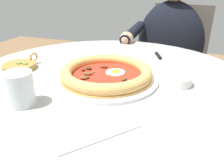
{
  "coord_description": "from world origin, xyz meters",
  "views": [
    {
      "loc": [
        -0.23,
        0.62,
        1.04
      ],
      "look_at": [
        -0.03,
        0.03,
        0.74
      ],
      "focal_mm": 35.62,
      "sensor_mm": 36.0,
      "label": 1
    }
  ],
  "objects_px": {
    "fork_utensil": "(102,139)",
    "ramekin_capers": "(178,80)",
    "water_glass": "(20,91)",
    "diner_person": "(166,73)",
    "dining_table": "(107,129)",
    "olive_pan": "(20,66)",
    "cafe_chair_diner": "(173,60)",
    "pizza_on_plate": "(106,74)",
    "steak_knife": "(156,53)"
  },
  "relations": [
    {
      "from": "fork_utensil",
      "to": "cafe_chair_diner",
      "type": "distance_m",
      "value": 1.19
    },
    {
      "from": "pizza_on_plate",
      "to": "diner_person",
      "type": "relative_size",
      "value": 0.29
    },
    {
      "from": "olive_pan",
      "to": "cafe_chair_diner",
      "type": "bearing_deg",
      "value": -117.95
    },
    {
      "from": "pizza_on_plate",
      "to": "steak_knife",
      "type": "height_order",
      "value": "pizza_on_plate"
    },
    {
      "from": "cafe_chair_diner",
      "to": "pizza_on_plate",
      "type": "bearing_deg",
      "value": 80.47
    },
    {
      "from": "dining_table",
      "to": "pizza_on_plate",
      "type": "xyz_separation_m",
      "value": [
        -0.01,
        0.02,
        0.22
      ]
    },
    {
      "from": "dining_table",
      "to": "fork_utensil",
      "type": "distance_m",
      "value": 0.37
    },
    {
      "from": "dining_table",
      "to": "diner_person",
      "type": "relative_size",
      "value": 0.89
    },
    {
      "from": "water_glass",
      "to": "ramekin_capers",
      "type": "relative_size",
      "value": 1.11
    },
    {
      "from": "olive_pan",
      "to": "cafe_chair_diner",
      "type": "xyz_separation_m",
      "value": [
        -0.48,
        -0.9,
        -0.21
      ]
    },
    {
      "from": "diner_person",
      "to": "cafe_chair_diner",
      "type": "bearing_deg",
      "value": -100.81
    },
    {
      "from": "ramekin_capers",
      "to": "cafe_chair_diner",
      "type": "bearing_deg",
      "value": -85.5
    },
    {
      "from": "water_glass",
      "to": "cafe_chair_diner",
      "type": "xyz_separation_m",
      "value": [
        -0.3,
        -1.11,
        -0.24
      ]
    },
    {
      "from": "pizza_on_plate",
      "to": "water_glass",
      "type": "bearing_deg",
      "value": 54.43
    },
    {
      "from": "water_glass",
      "to": "diner_person",
      "type": "height_order",
      "value": "diner_person"
    },
    {
      "from": "steak_knife",
      "to": "olive_pan",
      "type": "relative_size",
      "value": 1.44
    },
    {
      "from": "steak_knife",
      "to": "water_glass",
      "type": "bearing_deg",
      "value": 64.29
    },
    {
      "from": "water_glass",
      "to": "cafe_chair_diner",
      "type": "relative_size",
      "value": 0.1
    },
    {
      "from": "steak_knife",
      "to": "diner_person",
      "type": "relative_size",
      "value": 0.18
    },
    {
      "from": "diner_person",
      "to": "steak_knife",
      "type": "bearing_deg",
      "value": 88.05
    },
    {
      "from": "water_glass",
      "to": "steak_knife",
      "type": "relative_size",
      "value": 0.44
    },
    {
      "from": "olive_pan",
      "to": "diner_person",
      "type": "height_order",
      "value": "diner_person"
    },
    {
      "from": "cafe_chair_diner",
      "to": "olive_pan",
      "type": "bearing_deg",
      "value": 62.05
    },
    {
      "from": "steak_knife",
      "to": "olive_pan",
      "type": "xyz_separation_m",
      "value": [
        0.44,
        0.33,
        0.01
      ]
    },
    {
      "from": "water_glass",
      "to": "fork_utensil",
      "type": "height_order",
      "value": "water_glass"
    },
    {
      "from": "fork_utensil",
      "to": "diner_person",
      "type": "relative_size",
      "value": 0.13
    },
    {
      "from": "water_glass",
      "to": "ramekin_capers",
      "type": "bearing_deg",
      "value": -145.86
    },
    {
      "from": "fork_utensil",
      "to": "ramekin_capers",
      "type": "bearing_deg",
      "value": -111.55
    },
    {
      "from": "steak_knife",
      "to": "ramekin_capers",
      "type": "relative_size",
      "value": 2.54
    },
    {
      "from": "water_glass",
      "to": "cafe_chair_diner",
      "type": "height_order",
      "value": "cafe_chair_diner"
    },
    {
      "from": "pizza_on_plate",
      "to": "olive_pan",
      "type": "distance_m",
      "value": 0.33
    },
    {
      "from": "water_glass",
      "to": "olive_pan",
      "type": "height_order",
      "value": "water_glass"
    },
    {
      "from": "dining_table",
      "to": "olive_pan",
      "type": "relative_size",
      "value": 7.12
    },
    {
      "from": "dining_table",
      "to": "diner_person",
      "type": "height_order",
      "value": "diner_person"
    },
    {
      "from": "dining_table",
      "to": "ramekin_capers",
      "type": "relative_size",
      "value": 12.49
    },
    {
      "from": "cafe_chair_diner",
      "to": "ramekin_capers",
      "type": "bearing_deg",
      "value": 94.5
    },
    {
      "from": "diner_person",
      "to": "pizza_on_plate",
      "type": "bearing_deg",
      "value": 80.72
    },
    {
      "from": "water_glass",
      "to": "diner_person",
      "type": "distance_m",
      "value": 1.04
    },
    {
      "from": "dining_table",
      "to": "cafe_chair_diner",
      "type": "xyz_separation_m",
      "value": [
        -0.16,
        -0.87,
        0.0
      ]
    },
    {
      "from": "fork_utensil",
      "to": "steak_knife",
      "type": "bearing_deg",
      "value": -91.36
    },
    {
      "from": "pizza_on_plate",
      "to": "diner_person",
      "type": "xyz_separation_m",
      "value": [
        -0.12,
        -0.75,
        -0.27
      ]
    },
    {
      "from": "water_glass",
      "to": "olive_pan",
      "type": "distance_m",
      "value": 0.27
    },
    {
      "from": "ramekin_capers",
      "to": "fork_utensil",
      "type": "relative_size",
      "value": 0.54
    },
    {
      "from": "fork_utensil",
      "to": "cafe_chair_diner",
      "type": "height_order",
      "value": "cafe_chair_diner"
    },
    {
      "from": "pizza_on_plate",
      "to": "fork_utensil",
      "type": "bearing_deg",
      "value": 108.86
    },
    {
      "from": "water_glass",
      "to": "cafe_chair_diner",
      "type": "bearing_deg",
      "value": -105.24
    },
    {
      "from": "ramekin_capers",
      "to": "diner_person",
      "type": "relative_size",
      "value": 0.07
    },
    {
      "from": "ramekin_capers",
      "to": "cafe_chair_diner",
      "type": "relative_size",
      "value": 0.09
    },
    {
      "from": "fork_utensil",
      "to": "water_glass",
      "type": "bearing_deg",
      "value": -14.5
    },
    {
      "from": "cafe_chair_diner",
      "to": "steak_knife",
      "type": "bearing_deg",
      "value": 85.76
    }
  ]
}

